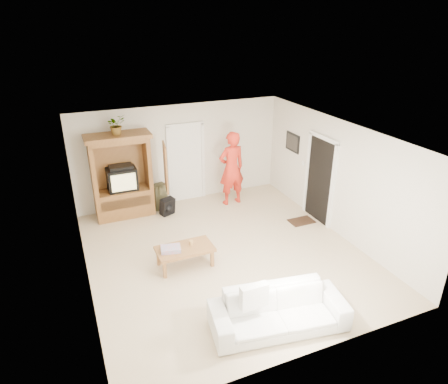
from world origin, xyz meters
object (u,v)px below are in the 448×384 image
at_px(armoire, 123,181).
at_px(coffee_table, 185,250).
at_px(man, 232,168).
at_px(sofa, 279,311).

height_order(armoire, coffee_table, armoire).
height_order(man, sofa, man).
xyz_separation_m(man, sofa, (-1.20, -4.56, -0.67)).
bearing_deg(armoire, sofa, -72.99).
relative_size(armoire, coffee_table, 1.86).
distance_m(armoire, man, 2.76).
relative_size(armoire, man, 1.06).
bearing_deg(coffee_table, sofa, -69.85).
height_order(armoire, man, armoire).
bearing_deg(sofa, coffee_table, 119.85).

